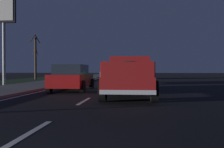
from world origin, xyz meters
TOP-DOWN VIEW (x-y plane):
  - ground at (27.00, 0.00)m, footprint 144.00×144.00m
  - sidewalk_shoulder at (27.00, 5.70)m, footprint 108.00×4.00m
  - grass_verge at (27.00, 10.70)m, footprint 108.00×6.00m
  - lane_markings at (28.71, 2.55)m, footprint 108.00×3.54m
  - pickup_truck at (10.61, -1.75)m, footprint 5.43×2.29m
  - sedan_green at (22.12, -1.95)m, footprint 4.41×2.04m
  - sedan_silver at (33.45, 1.66)m, footprint 4.42×2.06m
  - sedan_red at (13.76, 1.71)m, footprint 4.42×2.05m
  - gas_price_sign at (18.37, 8.25)m, footprint 0.27×1.90m
  - bare_tree_far at (30.98, 10.69)m, footprint 1.58×1.19m

SIDE VIEW (x-z plane):
  - ground at x=27.00m, z-range 0.00..0.00m
  - grass_verge at x=27.00m, z-range 0.00..0.01m
  - lane_markings at x=28.71m, z-range 0.00..0.01m
  - sidewalk_shoulder at x=27.00m, z-range 0.00..0.12m
  - sedan_green at x=22.12m, z-range 0.01..1.55m
  - sedan_silver at x=33.45m, z-range 0.01..1.55m
  - sedan_red at x=13.76m, z-range 0.01..1.55m
  - pickup_truck at x=10.61m, z-range 0.05..1.92m
  - bare_tree_far at x=30.98m, z-range -0.06..5.67m
  - gas_price_sign at x=18.37m, z-range 1.79..8.86m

